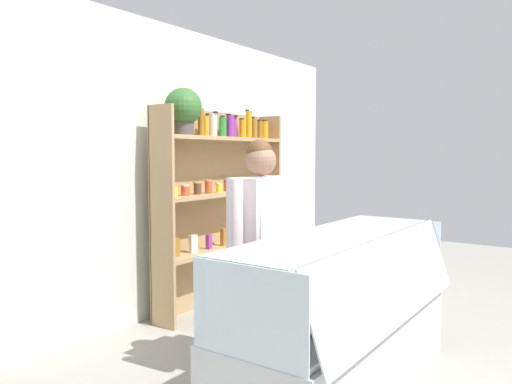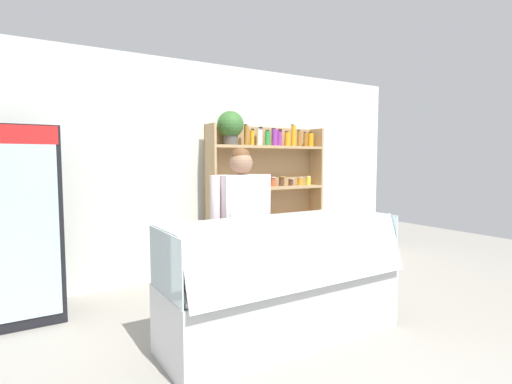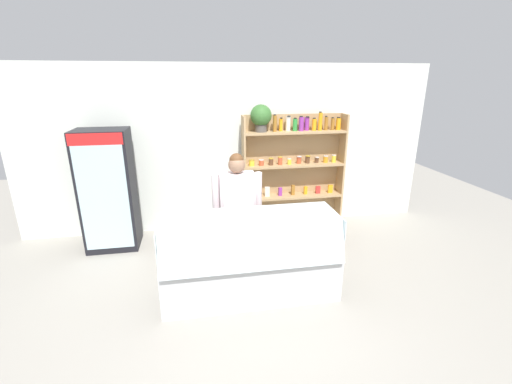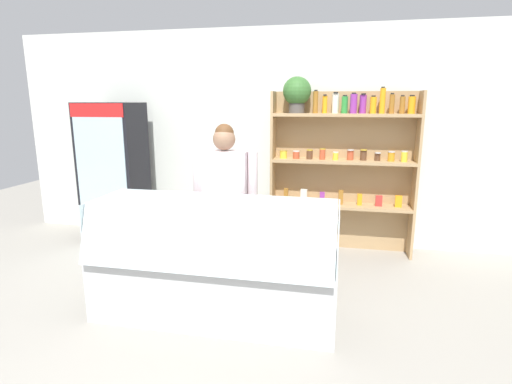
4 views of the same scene
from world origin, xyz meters
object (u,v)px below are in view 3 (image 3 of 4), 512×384
deli_display_case (250,271)px  drinks_fridge (108,191)px  shop_clerk (237,204)px  shelving_unit (288,158)px

deli_display_case → drinks_fridge: bearing=139.3°
drinks_fridge → shop_clerk: size_ratio=1.12×
drinks_fridge → deli_display_case: drinks_fridge is taller
drinks_fridge → shelving_unit: 2.81m
shelving_unit → shop_clerk: 1.62m
deli_display_case → shelving_unit: bearing=63.0°
shelving_unit → shop_clerk: shelving_unit is taller
shop_clerk → shelving_unit: bearing=51.6°
drinks_fridge → shelving_unit: shelving_unit is taller
drinks_fridge → shop_clerk: drinks_fridge is taller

